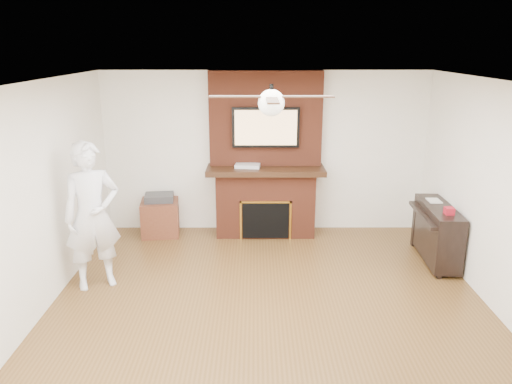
{
  "coord_description": "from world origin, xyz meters",
  "views": [
    {
      "loc": [
        -0.16,
        -4.87,
        2.86
      ],
      "look_at": [
        -0.15,
        0.9,
        1.15
      ],
      "focal_mm": 35.0,
      "sensor_mm": 36.0,
      "label": 1
    }
  ],
  "objects_px": {
    "piano": "(437,232)",
    "fireplace": "(265,171)",
    "person": "(92,216)",
    "side_table": "(160,216)"
  },
  "relations": [
    {
      "from": "fireplace",
      "to": "piano",
      "type": "distance_m",
      "value": 2.62
    },
    {
      "from": "person",
      "to": "piano",
      "type": "distance_m",
      "value": 4.49
    },
    {
      "from": "side_table",
      "to": "piano",
      "type": "height_order",
      "value": "piano"
    },
    {
      "from": "person",
      "to": "side_table",
      "type": "relative_size",
      "value": 2.78
    },
    {
      "from": "person",
      "to": "piano",
      "type": "height_order",
      "value": "person"
    },
    {
      "from": "person",
      "to": "side_table",
      "type": "height_order",
      "value": "person"
    },
    {
      "from": "fireplace",
      "to": "person",
      "type": "relative_size",
      "value": 1.39
    },
    {
      "from": "piano",
      "to": "fireplace",
      "type": "bearing_deg",
      "value": 157.72
    },
    {
      "from": "person",
      "to": "piano",
      "type": "bearing_deg",
      "value": -17.39
    },
    {
      "from": "person",
      "to": "piano",
      "type": "xyz_separation_m",
      "value": [
        4.41,
        0.72,
        -0.48
      ]
    }
  ]
}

